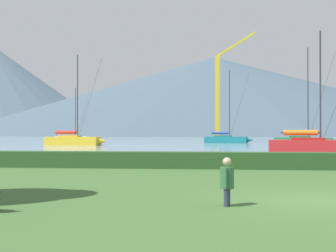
% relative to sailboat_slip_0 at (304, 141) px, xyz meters
% --- Properties ---
extents(ground_plane, '(1000.00, 1000.00, 0.00)m').
position_rel_sailboat_slip_0_xyz_m(ground_plane, '(-8.07, -47.18, -0.69)').
color(ground_plane, '#3D602D').
extents(harbor_water, '(320.00, 246.00, 0.00)m').
position_rel_sailboat_slip_0_xyz_m(harbor_water, '(-8.07, 89.82, -0.69)').
color(harbor_water, '#8499A8').
rests_on(harbor_water, ground_plane).
extents(hedge_line, '(80.00, 1.20, 0.84)m').
position_rel_sailboat_slip_0_xyz_m(hedge_line, '(-8.07, -36.18, -0.27)').
color(hedge_line, '#284C23').
rests_on(hedge_line, ground_plane).
extents(sailboat_slip_0, '(8.18, 3.82, 12.34)m').
position_rel_sailboat_slip_0_xyz_m(sailboat_slip_0, '(0.00, 0.00, 0.00)').
color(sailboat_slip_0, '#236B38').
rests_on(sailboat_slip_0, harbor_water).
extents(sailboat_slip_2, '(8.36, 2.86, 12.09)m').
position_rel_sailboat_slip_0_xyz_m(sailboat_slip_2, '(-29.88, 0.88, 0.02)').
color(sailboat_slip_2, gold).
rests_on(sailboat_slip_2, harbor_water).
extents(sailboat_slip_3, '(7.74, 3.19, 11.50)m').
position_rel_sailboat_slip_0_xyz_m(sailboat_slip_3, '(-9.36, 14.38, -0.04)').
color(sailboat_slip_3, '#19707A').
rests_on(sailboat_slip_3, harbor_water).
extents(sailboat_slip_4, '(7.10, 3.18, 9.51)m').
position_rel_sailboat_slip_0_xyz_m(sailboat_slip_4, '(-36.07, 20.46, -0.10)').
color(sailboat_slip_4, white).
rests_on(sailboat_slip_4, harbor_water).
extents(sailboat_slip_7, '(8.57, 3.03, 10.43)m').
position_rel_sailboat_slip_0_xyz_m(sailboat_slip_7, '(-2.58, -19.37, 0.01)').
color(sailboat_slip_7, red).
rests_on(sailboat_slip_7, harbor_water).
extents(person_seated_viewer, '(0.36, 0.56, 1.25)m').
position_rel_sailboat_slip_0_xyz_m(person_seated_viewer, '(-10.48, -48.29, -0.00)').
color(person_seated_viewer, '#2D3347').
rests_on(person_seated_viewer, ground_plane).
extents(dock_crane, '(7.49, 2.00, 18.96)m').
position_rel_sailboat_slip_0_xyz_m(dock_crane, '(-10.58, 21.29, 6.00)').
color(dock_crane, '#333338').
rests_on(dock_crane, ground_plane).
extents(distant_hill_central_peak, '(282.20, 282.20, 38.45)m').
position_rel_sailboat_slip_0_xyz_m(distant_hill_central_peak, '(4.43, 335.43, 18.54)').
color(distant_hill_central_peak, slate).
rests_on(distant_hill_central_peak, ground_plane).
extents(distant_hill_east_ridge, '(316.91, 316.91, 49.20)m').
position_rel_sailboat_slip_0_xyz_m(distant_hill_east_ridge, '(-13.06, 242.96, 23.91)').
color(distant_hill_east_ridge, '#425666').
rests_on(distant_hill_east_ridge, ground_plane).
extents(distant_hill_far_shoulder, '(290.48, 290.48, 42.85)m').
position_rel_sailboat_slip_0_xyz_m(distant_hill_far_shoulder, '(-30.51, 364.51, 20.73)').
color(distant_hill_far_shoulder, slate).
rests_on(distant_hill_far_shoulder, ground_plane).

